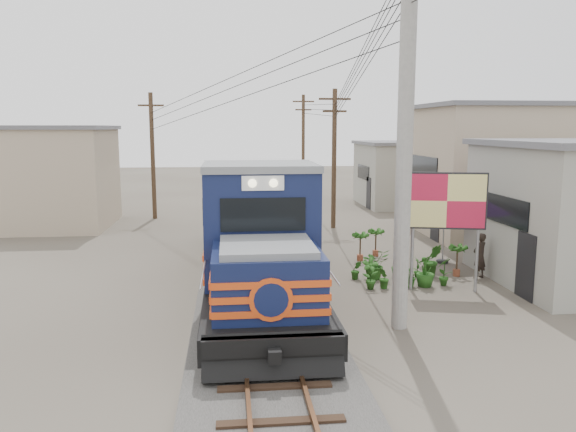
{
  "coord_description": "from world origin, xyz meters",
  "views": [
    {
      "loc": [
        -0.82,
        -13.99,
        5.11
      ],
      "look_at": [
        1.12,
        4.27,
        2.2
      ],
      "focal_mm": 35.0,
      "sensor_mm": 36.0,
      "label": 1
    }
  ],
  "objects": [
    {
      "name": "ground",
      "position": [
        0.0,
        0.0,
        0.0
      ],
      "size": [
        120.0,
        120.0,
        0.0
      ],
      "primitive_type": "plane",
      "color": "#473F35",
      "rests_on": "ground"
    },
    {
      "name": "ballast",
      "position": [
        0.0,
        10.0,
        0.08
      ],
      "size": [
        3.6,
        70.0,
        0.16
      ],
      "primitive_type": "cube",
      "color": "#595651",
      "rests_on": "ground"
    },
    {
      "name": "track",
      "position": [
        0.0,
        10.0,
        0.26
      ],
      "size": [
        1.15,
        70.0,
        0.12
      ],
      "color": "#51331E",
      "rests_on": "ground"
    },
    {
      "name": "locomotive",
      "position": [
        0.0,
        4.48,
        1.76
      ],
      "size": [
        2.99,
        16.3,
        4.04
      ],
      "color": "black",
      "rests_on": "ground"
    },
    {
      "name": "utility_pole_main",
      "position": [
        3.5,
        -0.5,
        5.0
      ],
      "size": [
        0.4,
        0.4,
        10.0
      ],
      "color": "#9E9B93",
      "rests_on": "ground"
    },
    {
      "name": "wooden_pole_mid",
      "position": [
        4.5,
        14.0,
        3.68
      ],
      "size": [
        1.6,
        0.24,
        7.0
      ],
      "color": "#4C3826",
      "rests_on": "ground"
    },
    {
      "name": "wooden_pole_far",
      "position": [
        4.8,
        28.0,
        3.93
      ],
      "size": [
        1.6,
        0.24,
        7.5
      ],
      "color": "#4C3826",
      "rests_on": "ground"
    },
    {
      "name": "wooden_pole_left",
      "position": [
        -5.0,
        18.0,
        3.68
      ],
      "size": [
        1.6,
        0.24,
        7.0
      ],
      "color": "#4C3826",
      "rests_on": "ground"
    },
    {
      "name": "power_lines",
      "position": [
        -0.14,
        8.49,
        7.56
      ],
      "size": [
        9.65,
        19.0,
        3.3
      ],
      "color": "black",
      "rests_on": "ground"
    },
    {
      "name": "shophouse_mid",
      "position": [
        12.5,
        12.0,
        3.11
      ],
      "size": [
        8.4,
        7.35,
        6.2
      ],
      "color": "tan",
      "rests_on": "ground"
    },
    {
      "name": "shophouse_back",
      "position": [
        11.0,
        22.0,
        2.11
      ],
      "size": [
        6.3,
        6.3,
        4.2
      ],
      "color": "gray",
      "rests_on": "ground"
    },
    {
      "name": "shophouse_left",
      "position": [
        -10.0,
        16.0,
        2.61
      ],
      "size": [
        6.3,
        6.3,
        5.2
      ],
      "color": "tan",
      "rests_on": "ground"
    },
    {
      "name": "billboard",
      "position": [
        5.86,
        2.54,
        2.77
      ],
      "size": [
        2.39,
        0.65,
        3.75
      ],
      "rotation": [
        0.0,
        0.0,
        -0.22
      ],
      "color": "#99999E",
      "rests_on": "ground"
    },
    {
      "name": "market_umbrella",
      "position": [
        7.24,
        6.12,
        2.18
      ],
      "size": [
        2.79,
        2.79,
        2.48
      ],
      "rotation": [
        0.0,
        0.0,
        -0.29
      ],
      "color": "black",
      "rests_on": "ground"
    },
    {
      "name": "vendor",
      "position": [
        7.64,
        3.85,
        0.78
      ],
      "size": [
        0.68,
        0.6,
        1.57
      ],
      "primitive_type": "imported",
      "rotation": [
        0.0,
        0.0,
        3.64
      ],
      "color": "black",
      "rests_on": "ground"
    },
    {
      "name": "plant_nursery",
      "position": [
        4.84,
        3.71,
        0.49
      ],
      "size": [
        3.23,
        2.04,
        1.13
      ],
      "color": "#215117",
      "rests_on": "ground"
    }
  ]
}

